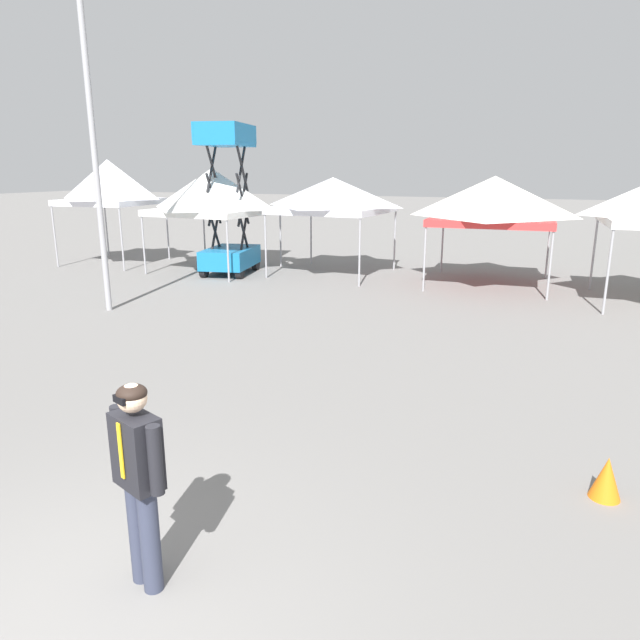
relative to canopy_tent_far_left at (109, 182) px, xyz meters
name	(u,v)px	position (x,y,z in m)	size (l,w,h in m)	color
ground_plane	(73,634)	(11.93, -14.08, -2.90)	(140.00, 140.00, 0.00)	slate
canopy_tent_far_left	(109,182)	(0.00, 0.00, 0.00)	(3.11, 3.11, 3.69)	#9E9EA3
canopy_tent_center	(212,192)	(4.27, 0.05, -0.27)	(3.62, 3.62, 3.38)	#9E9EA3
canopy_tent_left_of_center	(333,195)	(8.23, 0.91, -0.35)	(3.54, 3.54, 3.10)	#9E9EA3
canopy_tent_behind_left	(494,200)	(13.21, 0.94, -0.41)	(3.57, 3.57, 3.17)	#9E9EA3
scissor_lift	(229,232)	(5.08, -0.31, -1.52)	(1.83, 2.53, 4.72)	black
person_foreground	(139,472)	(12.09, -13.42, -1.87)	(0.62, 0.37, 1.78)	#33384C
light_pole_near_lift	(87,76)	(4.96, -5.90, 2.47)	(0.36, 0.36, 9.59)	#9E9EA3
traffic_cone_lot_center	(607,478)	(15.71, -10.53, -2.67)	(0.32, 0.32, 0.46)	orange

